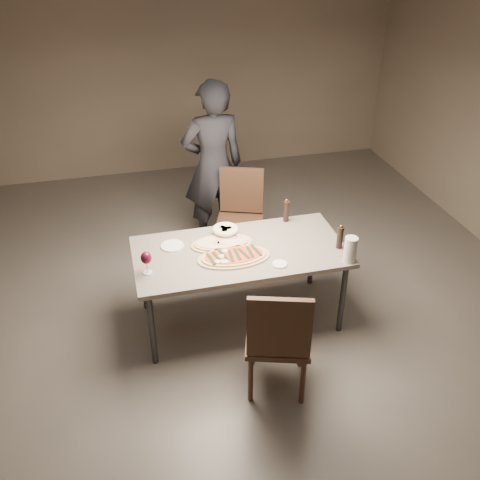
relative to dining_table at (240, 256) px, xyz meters
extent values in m
plane|color=#5D5750|center=(0.00, 0.00, -0.69)|extent=(7.00, 7.00, 0.00)
plane|color=gray|center=(0.00, 3.50, 0.71)|extent=(6.00, 0.00, 6.00)
cube|color=slate|center=(0.00, 0.00, 0.04)|extent=(1.80, 0.90, 0.04)
cylinder|color=#333335|center=(-0.82, -0.37, -0.34)|extent=(0.05, 0.05, 0.71)
cylinder|color=#333335|center=(0.82, -0.37, -0.34)|extent=(0.05, 0.05, 0.71)
cylinder|color=#333335|center=(-0.82, 0.37, -0.34)|extent=(0.05, 0.05, 0.71)
cylinder|color=#333335|center=(0.82, 0.37, -0.34)|extent=(0.05, 0.05, 0.71)
ellipsoid|color=white|center=(-0.14, -0.04, 0.10)|extent=(0.05, 0.05, 0.01)
ellipsoid|color=white|center=(-0.23, -0.18, 0.10)|extent=(0.05, 0.05, 0.01)
ellipsoid|color=white|center=(-0.17, -0.19, 0.10)|extent=(0.05, 0.05, 0.01)
ellipsoid|color=white|center=(-0.19, -0.19, 0.10)|extent=(0.05, 0.05, 0.01)
ellipsoid|color=white|center=(-0.18, -0.11, 0.10)|extent=(0.05, 0.05, 0.01)
cube|color=#222F14|center=(-0.28, -0.13, 0.09)|extent=(0.05, 0.18, 0.01)
cube|color=#222F14|center=(-0.22, -0.12, 0.09)|extent=(0.06, 0.18, 0.01)
cube|color=#222F14|center=(-0.16, -0.10, 0.09)|extent=(0.07, 0.18, 0.01)
cube|color=#222F14|center=(-0.11, -0.12, 0.09)|extent=(0.03, 0.18, 0.01)
cube|color=#222F14|center=(-0.05, -0.11, 0.09)|extent=(0.03, 0.18, 0.01)
cube|color=#222F14|center=(0.01, -0.11, 0.09)|extent=(0.07, 0.17, 0.01)
cube|color=#222F14|center=(0.06, -0.10, 0.09)|extent=(0.03, 0.18, 0.01)
cube|color=#222F14|center=(0.12, -0.09, 0.09)|extent=(0.06, 0.18, 0.01)
cylinder|color=pink|center=(0.03, 0.18, 0.09)|extent=(0.06, 0.06, 0.00)
cylinder|color=pink|center=(-0.02, 0.17, 0.09)|extent=(0.06, 0.06, 0.00)
cylinder|color=pink|center=(-0.14, 0.10, 0.09)|extent=(0.06, 0.06, 0.00)
cylinder|color=pink|center=(-0.18, 0.11, 0.09)|extent=(0.06, 0.06, 0.00)
cylinder|color=pink|center=(-0.13, 0.17, 0.09)|extent=(0.06, 0.06, 0.00)
cylinder|color=beige|center=(-0.07, 0.26, 0.09)|extent=(0.19, 0.19, 0.08)
torus|color=beige|center=(-0.07, 0.26, 0.12)|extent=(0.23, 0.23, 0.03)
cube|color=#99683E|center=(-0.04, 0.26, 0.11)|extent=(0.07, 0.06, 0.04)
cube|color=#99683E|center=(-0.08, 0.29, 0.11)|extent=(0.08, 0.08, 0.04)
cube|color=#99683E|center=(-0.08, 0.24, 0.11)|extent=(0.06, 0.07, 0.04)
cylinder|color=white|center=(0.26, -0.30, 0.06)|extent=(0.12, 0.12, 0.01)
cylinder|color=#A5A33C|center=(0.26, -0.30, 0.07)|extent=(0.08, 0.08, 0.00)
cylinder|color=black|center=(0.83, -0.17, 0.15)|extent=(0.05, 0.05, 0.18)
cylinder|color=black|center=(0.83, -0.17, 0.25)|extent=(0.06, 0.06, 0.02)
sphere|color=gold|center=(0.83, -0.17, 0.27)|extent=(0.02, 0.02, 0.02)
cylinder|color=black|center=(0.54, 0.38, 0.15)|extent=(0.05, 0.05, 0.18)
cylinder|color=black|center=(0.54, 0.38, 0.25)|extent=(0.06, 0.06, 0.02)
sphere|color=gold|center=(0.54, 0.38, 0.27)|extent=(0.02, 0.02, 0.02)
cylinder|color=silver|center=(0.83, -0.38, 0.17)|extent=(0.11, 0.11, 0.22)
cylinder|color=silver|center=(-0.80, -0.15, 0.06)|extent=(0.07, 0.07, 0.01)
cylinder|color=silver|center=(-0.80, -0.15, 0.11)|extent=(0.01, 0.01, 0.09)
ellipsoid|color=#480A1F|center=(-0.80, -0.15, 0.20)|extent=(0.09, 0.09, 0.11)
cylinder|color=white|center=(-0.55, 0.20, 0.06)|extent=(0.20, 0.20, 0.01)
cube|color=#3D2619|center=(0.09, -0.83, -0.23)|extent=(0.60, 0.60, 0.04)
cylinder|color=#3D2619|center=(-0.16, -0.96, -0.47)|extent=(0.04, 0.04, 0.44)
cylinder|color=#3D2619|center=(0.21, -1.07, -0.47)|extent=(0.04, 0.04, 0.44)
cylinder|color=#3D2619|center=(-0.04, -0.58, -0.47)|extent=(0.04, 0.04, 0.44)
cylinder|color=#3D2619|center=(0.33, -0.70, -0.47)|extent=(0.04, 0.04, 0.44)
cube|color=#3D2619|center=(0.02, -1.03, 0.06)|extent=(0.45, 0.18, 0.50)
cube|color=#3D2619|center=(0.22, 0.90, -0.23)|extent=(0.60, 0.60, 0.04)
cylinder|color=#3D2619|center=(0.47, 1.02, -0.47)|extent=(0.04, 0.04, 0.44)
cylinder|color=#3D2619|center=(0.11, 1.15, -0.47)|extent=(0.04, 0.04, 0.44)
cylinder|color=#3D2619|center=(0.34, 0.65, -0.47)|extent=(0.04, 0.04, 0.44)
cylinder|color=#3D2619|center=(-0.03, 0.79, -0.47)|extent=(0.04, 0.04, 0.44)
cube|color=#3D2619|center=(0.30, 1.10, 0.06)|extent=(0.44, 0.19, 0.49)
imported|color=black|center=(0.06, 1.41, 0.22)|extent=(0.69, 0.48, 1.83)
camera|label=1|loc=(-0.93, -3.70, 2.52)|focal=40.00mm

